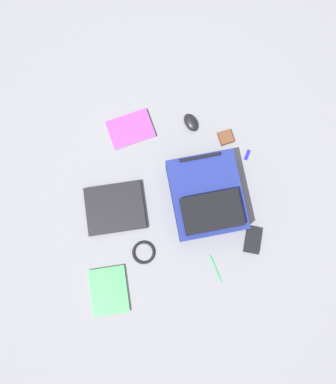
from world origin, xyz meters
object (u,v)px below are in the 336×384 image
Objects in this scene: book_blue at (131,129)px; pen_black at (216,269)px; computer_mouse at (191,122)px; backpack at (206,198)px; power_brick at (253,240)px; cable_coil at (144,252)px; earbud_pouch at (226,137)px; usb_stick at (247,155)px; book_comic at (109,291)px; laptop at (115,208)px.

book_blue is 0.85m from pen_black.
book_blue is 0.32m from computer_mouse.
backpack is 3.20× the size of power_brick.
backpack is 3.49× the size of cable_coil.
cable_coil is 1.67× the size of earbud_pouch.
backpack is at bearing 130.81° from power_brick.
earbud_pouch is (0.17, -0.11, -0.01)m from computer_mouse.
earbud_pouch is (0.51, 0.54, 0.01)m from cable_coil.
computer_mouse is at bearing 148.42° from earbud_pouch.
power_brick is at bearing -96.86° from usb_stick.
book_comic reaches higher than usb_stick.
book_blue reaches higher than cable_coil.
laptop is 0.27m from cable_coil.
book_blue is at bearing 127.78° from backpack.
laptop is 2.57× the size of cable_coil.
computer_mouse reaches higher than laptop.
computer_mouse reaches higher than pen_black.
computer_mouse reaches higher than book_comic.
earbud_pouch reaches higher than cable_coil.
cable_coil is (-0.34, -0.64, -0.01)m from computer_mouse.
backpack reaches higher than pen_black.
laptop is at bearing 158.62° from power_brick.
computer_mouse reaches higher than book_blue.
earbud_pouch is at bearing -51.05° from computer_mouse.
backpack is 7.21× the size of usb_stick.
laptop is at bearing 78.77° from book_comic.
backpack reaches higher than earbud_pouch.
cable_coil is at bearing -137.29° from computer_mouse.
computer_mouse is at bearing 41.17° from laptop.
earbud_pouch is 1.24× the size of usb_stick.
usb_stick is (0.81, 0.59, -0.01)m from book_comic.
earbud_pouch is at bearing 132.95° from usb_stick.
earbud_pouch is (-0.05, 0.56, -0.00)m from power_brick.
book_blue is 0.84m from book_comic.
laptop is 2.93× the size of computer_mouse.
pen_black is (0.33, -0.79, -0.01)m from book_blue.
book_blue reaches higher than usb_stick.
book_comic is 4.06× the size of usb_stick.
pen_black reaches higher than usb_stick.
usb_stick is at bearing 65.13° from pen_black.
pen_black is at bearing 3.20° from book_comic.
laptop is at bearing -107.88° from book_blue.
book_blue reaches higher than book_comic.
usb_stick is (0.26, 0.56, -0.00)m from pen_black.
pen_black is at bearing -114.87° from usb_stick.
usb_stick is (0.05, 0.45, -0.01)m from power_brick.
usb_stick is at bearing -47.05° from earbud_pouch.
power_brick is at bearing -85.25° from earbud_pouch.
pen_black is at bearing -89.75° from backpack.
backpack is 0.67m from book_comic.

